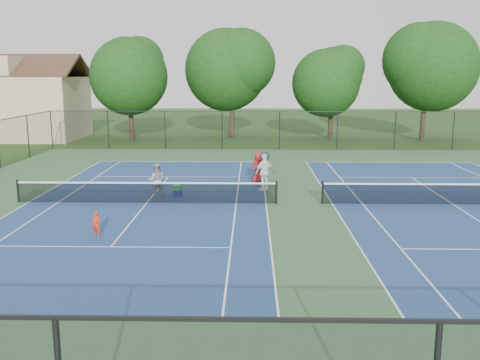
{
  "coord_description": "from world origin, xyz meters",
  "views": [
    {
      "loc": [
        -2.2,
        -23.8,
        5.81
      ],
      "look_at": [
        -2.69,
        -1.0,
        1.3
      ],
      "focal_mm": 40.0,
      "sensor_mm": 36.0,
      "label": 1
    }
  ],
  "objects_px": {
    "ball_crate": "(177,193)",
    "bystander_b": "(265,168)",
    "tree_back_c": "(332,78)",
    "instructor": "(157,180)",
    "tree_back_a": "(129,72)",
    "tree_back_d": "(427,63)",
    "bystander_a": "(264,172)",
    "child_player": "(96,224)",
    "ball_hopper": "(177,186)",
    "clapboard_house": "(24,105)",
    "tree_back_b": "(232,66)",
    "bystander_c": "(258,168)"
  },
  "relations": [
    {
      "from": "tree_back_a",
      "to": "tree_back_d",
      "type": "distance_m",
      "value": 26.01
    },
    {
      "from": "bystander_a",
      "to": "tree_back_b",
      "type": "bearing_deg",
      "value": -119.53
    },
    {
      "from": "ball_crate",
      "to": "ball_hopper",
      "type": "xyz_separation_m",
      "value": [
        0.0,
        0.0,
        0.34
      ]
    },
    {
      "from": "instructor",
      "to": "ball_crate",
      "type": "bearing_deg",
      "value": -170.84
    },
    {
      "from": "clapboard_house",
      "to": "tree_back_c",
      "type": "bearing_deg",
      "value": 0.0
    },
    {
      "from": "tree_back_c",
      "to": "ball_hopper",
      "type": "bearing_deg",
      "value": -114.54
    },
    {
      "from": "tree_back_c",
      "to": "ball_crate",
      "type": "relative_size",
      "value": 23.55
    },
    {
      "from": "tree_back_a",
      "to": "ball_hopper",
      "type": "bearing_deg",
      "value": -72.28
    },
    {
      "from": "bystander_c",
      "to": "instructor",
      "type": "bearing_deg",
      "value": 30.77
    },
    {
      "from": "ball_crate",
      "to": "ball_hopper",
      "type": "distance_m",
      "value": 0.34
    },
    {
      "from": "tree_back_a",
      "to": "tree_back_b",
      "type": "bearing_deg",
      "value": 12.53
    },
    {
      "from": "bystander_a",
      "to": "bystander_b",
      "type": "xyz_separation_m",
      "value": [
        0.05,
        1.72,
        -0.08
      ]
    },
    {
      "from": "clapboard_house",
      "to": "bystander_c",
      "type": "distance_m",
      "value": 29.46
    },
    {
      "from": "child_player",
      "to": "instructor",
      "type": "bearing_deg",
      "value": 105.2
    },
    {
      "from": "child_player",
      "to": "instructor",
      "type": "distance_m",
      "value": 6.51
    },
    {
      "from": "clapboard_house",
      "to": "bystander_c",
      "type": "xyz_separation_m",
      "value": [
        21.18,
        -20.35,
        -2.23
      ]
    },
    {
      "from": "child_player",
      "to": "bystander_b",
      "type": "xyz_separation_m",
      "value": [
        6.33,
        9.79,
        0.39
      ]
    },
    {
      "from": "instructor",
      "to": "ball_hopper",
      "type": "height_order",
      "value": "instructor"
    },
    {
      "from": "clapboard_house",
      "to": "ball_crate",
      "type": "xyz_separation_m",
      "value": [
        17.22,
        -23.61,
        -2.93
      ]
    },
    {
      "from": "bystander_a",
      "to": "bystander_c",
      "type": "bearing_deg",
      "value": -116.55
    },
    {
      "from": "instructor",
      "to": "child_player",
      "type": "bearing_deg",
      "value": 75.9
    },
    {
      "from": "ball_hopper",
      "to": "child_player",
      "type": "bearing_deg",
      "value": -106.98
    },
    {
      "from": "tree_back_a",
      "to": "child_player",
      "type": "height_order",
      "value": "tree_back_a"
    },
    {
      "from": "tree_back_d",
      "to": "ball_hopper",
      "type": "xyz_separation_m",
      "value": [
        -18.78,
        -22.61,
        -6.32
      ]
    },
    {
      "from": "tree_back_d",
      "to": "child_player",
      "type": "xyz_separation_m",
      "value": [
        -20.8,
        -29.25,
        -6.34
      ]
    },
    {
      "from": "tree_back_b",
      "to": "tree_back_c",
      "type": "height_order",
      "value": "tree_back_b"
    },
    {
      "from": "ball_hopper",
      "to": "tree_back_a",
      "type": "bearing_deg",
      "value": 107.72
    },
    {
      "from": "bystander_b",
      "to": "child_player",
      "type": "bearing_deg",
      "value": 47.31
    },
    {
      "from": "tree_back_c",
      "to": "bystander_c",
      "type": "bearing_deg",
      "value": -108.53
    },
    {
      "from": "bystander_b",
      "to": "bystander_c",
      "type": "relative_size",
      "value": 1.02
    },
    {
      "from": "ball_crate",
      "to": "ball_hopper",
      "type": "height_order",
      "value": "ball_hopper"
    },
    {
      "from": "tree_back_c",
      "to": "instructor",
      "type": "bearing_deg",
      "value": -116.2
    },
    {
      "from": "tree_back_b",
      "to": "ball_crate",
      "type": "height_order",
      "value": "tree_back_b"
    },
    {
      "from": "instructor",
      "to": "tree_back_d",
      "type": "bearing_deg",
      "value": -135.4
    },
    {
      "from": "tree_back_c",
      "to": "clapboard_house",
      "type": "relative_size",
      "value": 0.78
    },
    {
      "from": "tree_back_b",
      "to": "tree_back_a",
      "type": "bearing_deg",
      "value": -167.47
    },
    {
      "from": "ball_hopper",
      "to": "tree_back_d",
      "type": "bearing_deg",
      "value": 50.29
    },
    {
      "from": "ball_crate",
      "to": "bystander_a",
      "type": "bearing_deg",
      "value": 18.63
    },
    {
      "from": "tree_back_d",
      "to": "child_player",
      "type": "height_order",
      "value": "tree_back_d"
    },
    {
      "from": "ball_crate",
      "to": "bystander_b",
      "type": "bearing_deg",
      "value": 36.21
    },
    {
      "from": "tree_back_c",
      "to": "instructor",
      "type": "distance_m",
      "value": 26.97
    },
    {
      "from": "child_player",
      "to": "bystander_b",
      "type": "relative_size",
      "value": 0.55
    },
    {
      "from": "bystander_c",
      "to": "tree_back_a",
      "type": "bearing_deg",
      "value": -64.62
    },
    {
      "from": "child_player",
      "to": "ball_hopper",
      "type": "bearing_deg",
      "value": 97.74
    },
    {
      "from": "tree_back_b",
      "to": "child_player",
      "type": "height_order",
      "value": "tree_back_b"
    },
    {
      "from": "tree_back_c",
      "to": "ball_hopper",
      "type": "xyz_separation_m",
      "value": [
        -10.78,
        -23.61,
        -4.98
      ]
    },
    {
      "from": "clapboard_house",
      "to": "bystander_a",
      "type": "xyz_separation_m",
      "value": [
        21.47,
        -22.17,
        -2.14
      ]
    },
    {
      "from": "tree_back_b",
      "to": "instructor",
      "type": "height_order",
      "value": "tree_back_b"
    },
    {
      "from": "bystander_b",
      "to": "ball_crate",
      "type": "bearing_deg",
      "value": 26.39
    },
    {
      "from": "instructor",
      "to": "ball_crate",
      "type": "relative_size",
      "value": 4.72
    }
  ]
}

